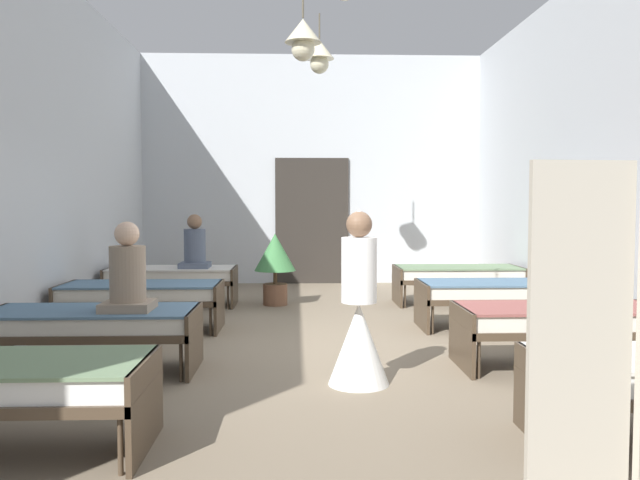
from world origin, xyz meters
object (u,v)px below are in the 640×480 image
at_px(bed_left_row_3, 172,276).
at_px(bed_right_row_3, 458,275).
at_px(patient_seated_primary, 128,278).
at_px(patient_seated_secondary, 195,248).
at_px(bed_left_row_1, 91,324).
at_px(bed_right_row_1, 560,321).
at_px(potted_plant, 275,259).
at_px(nurse_near_aisle, 359,323).
at_px(bed_right_row_2, 497,293).
at_px(bed_left_row_2, 142,294).

relative_size(bed_left_row_3, bed_right_row_3, 1.00).
height_order(patient_seated_primary, patient_seated_secondary, same).
bearing_deg(bed_right_row_3, bed_left_row_1, -138.74).
bearing_deg(bed_right_row_3, patient_seated_primary, -135.88).
bearing_deg(bed_right_row_1, bed_left_row_3, 138.74).
bearing_deg(patient_seated_secondary, bed_left_row_1, -95.34).
bearing_deg(potted_plant, nurse_near_aisle, -78.81).
xyz_separation_m(bed_right_row_2, patient_seated_secondary, (-3.98, 1.85, 0.43)).
bearing_deg(bed_left_row_1, bed_left_row_3, 90.00).
bearing_deg(bed_right_row_2, bed_left_row_3, 156.31).
xyz_separation_m(bed_left_row_1, potted_plant, (1.54, 3.79, 0.25)).
bearing_deg(patient_seated_secondary, nurse_near_aisle, -64.28).
height_order(bed_left_row_3, patient_seated_primary, patient_seated_primary).
bearing_deg(bed_right_row_2, patient_seated_primary, -153.78).
distance_m(bed_right_row_3, potted_plant, 2.80).
bearing_deg(bed_right_row_2, bed_left_row_2, 180.00).
relative_size(bed_right_row_1, patient_seated_primary, 2.38).
distance_m(bed_left_row_2, patient_seated_primary, 2.04).
relative_size(bed_left_row_2, bed_right_row_2, 1.00).
xyz_separation_m(nurse_near_aisle, patient_seated_secondary, (-2.04, 4.24, 0.34)).
bearing_deg(patient_seated_primary, bed_right_row_3, 44.12).
distance_m(patient_seated_secondary, potted_plant, 1.21).
height_order(bed_right_row_1, nurse_near_aisle, nurse_near_aisle).
relative_size(bed_right_row_3, potted_plant, 1.76).
height_order(bed_left_row_1, nurse_near_aisle, nurse_near_aisle).
bearing_deg(bed_left_row_2, bed_right_row_1, -23.69).
bearing_deg(bed_right_row_2, potted_plant, 145.85).
relative_size(bed_left_row_3, potted_plant, 1.76).
height_order(bed_right_row_2, patient_seated_secondary, patient_seated_secondary).
xyz_separation_m(bed_right_row_2, patient_seated_primary, (-3.98, -1.96, 0.43)).
relative_size(bed_left_row_1, bed_left_row_2, 1.00).
relative_size(nurse_near_aisle, patient_seated_primary, 1.86).
bearing_deg(nurse_near_aisle, bed_right_row_3, -102.43).
height_order(bed_left_row_3, potted_plant, potted_plant).
relative_size(bed_right_row_2, patient_seated_secondary, 2.38).
bearing_deg(potted_plant, patient_seated_primary, -107.24).
relative_size(bed_left_row_2, patient_seated_primary, 2.38).
distance_m(bed_left_row_1, bed_right_row_3, 5.76).
bearing_deg(bed_left_row_2, bed_right_row_3, 23.69).
bearing_deg(bed_left_row_1, patient_seated_primary, -9.86).
xyz_separation_m(bed_right_row_1, bed_left_row_2, (-4.33, 1.90, 0.00)).
relative_size(bed_left_row_1, patient_seated_primary, 2.38).
relative_size(bed_right_row_2, nurse_near_aisle, 1.28).
xyz_separation_m(bed_right_row_1, nurse_near_aisle, (-1.94, -0.49, 0.09)).
bearing_deg(patient_seated_secondary, bed_left_row_2, -100.73).
bearing_deg(patient_seated_primary, bed_right_row_1, 0.88).
bearing_deg(patient_seated_primary, nurse_near_aisle, -11.96).
xyz_separation_m(bed_left_row_2, potted_plant, (1.54, 1.89, 0.25)).
bearing_deg(potted_plant, bed_left_row_1, -112.18).
xyz_separation_m(bed_right_row_1, patient_seated_primary, (-3.98, -0.06, 0.43)).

